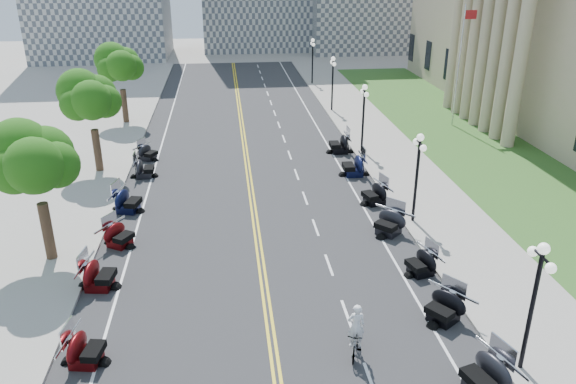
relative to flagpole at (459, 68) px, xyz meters
name	(u,v)px	position (x,y,z in m)	size (l,w,h in m)	color
ground	(262,269)	(-18.00, -22.00, -5.00)	(160.00, 160.00, 0.00)	gray
road	(251,188)	(-18.00, -12.00, -5.00)	(16.00, 90.00, 0.01)	#333335
centerline_yellow_a	(249,188)	(-18.12, -12.00, -4.99)	(0.12, 90.00, 0.00)	yellow
centerline_yellow_b	(252,188)	(-17.88, -12.00, -4.99)	(0.12, 90.00, 0.00)	yellow
edge_line_north	(350,183)	(-11.60, -12.00, -4.99)	(0.12, 90.00, 0.00)	white
edge_line_south	(148,192)	(-24.40, -12.00, -4.99)	(0.12, 90.00, 0.00)	white
lane_dash_4	(371,382)	(-14.80, -30.00, -4.99)	(0.12, 2.00, 0.00)	white
lane_dash_5	(347,314)	(-14.80, -26.00, -4.99)	(0.12, 2.00, 0.00)	white
lane_dash_6	(329,265)	(-14.80, -22.00, -4.99)	(0.12, 2.00, 0.00)	white
lane_dash_7	(316,227)	(-14.80, -18.00, -4.99)	(0.12, 2.00, 0.00)	white
lane_dash_8	(305,198)	(-14.80, -14.00, -4.99)	(0.12, 2.00, 0.00)	white
lane_dash_9	(297,174)	(-14.80, -10.00, -4.99)	(0.12, 2.00, 0.00)	white
lane_dash_10	(290,155)	(-14.80, -6.00, -4.99)	(0.12, 2.00, 0.00)	white
lane_dash_11	(284,139)	(-14.80, -2.00, -4.99)	(0.12, 2.00, 0.00)	white
lane_dash_12	(279,125)	(-14.80, 2.00, -4.99)	(0.12, 2.00, 0.00)	white
lane_dash_13	(275,113)	(-14.80, 6.00, -4.99)	(0.12, 2.00, 0.00)	white
lane_dash_14	(271,103)	(-14.80, 10.00, -4.99)	(0.12, 2.00, 0.00)	white
lane_dash_15	(268,94)	(-14.80, 14.00, -4.99)	(0.12, 2.00, 0.00)	white
lane_dash_16	(265,86)	(-14.80, 18.00, -4.99)	(0.12, 2.00, 0.00)	white
lane_dash_17	(262,78)	(-14.80, 22.00, -4.99)	(0.12, 2.00, 0.00)	white
lane_dash_18	(260,72)	(-14.80, 26.00, -4.99)	(0.12, 2.00, 0.00)	white
lane_dash_19	(258,66)	(-14.80, 30.00, -4.99)	(0.12, 2.00, 0.00)	white
sidewalk_north	(411,180)	(-7.50, -12.00, -4.92)	(5.00, 90.00, 0.15)	#9E9991
sidewalk_south	(79,194)	(-28.50, -12.00, -4.92)	(5.00, 90.00, 0.15)	#9E9991
lawn	(465,140)	(-0.50, -4.00, -4.95)	(9.00, 60.00, 0.10)	#356023
street_lamp_1	(532,309)	(-9.40, -30.00, -2.40)	(0.50, 1.20, 4.90)	black
street_lamp_2	(416,179)	(-9.40, -18.00, -2.40)	(0.50, 1.20, 4.90)	black
street_lamp_3	(363,119)	(-9.40, -6.00, -2.40)	(0.50, 1.20, 4.90)	black
street_lamp_4	(332,84)	(-9.40, 6.00, -2.40)	(0.50, 1.20, 4.90)	black
street_lamp_5	(312,61)	(-9.40, 18.00, -2.40)	(0.50, 1.20, 4.90)	black
flagpole	(459,68)	(0.00, 0.00, 0.00)	(1.10, 0.20, 10.00)	silver
tree_2	(36,168)	(-28.00, -20.00, -0.25)	(4.80, 4.80, 9.20)	#235619
tree_3	(91,103)	(-28.00, -8.00, -0.25)	(4.80, 4.80, 9.20)	#235619
tree_4	(120,69)	(-28.00, 4.00, -0.25)	(4.80, 4.80, 9.20)	#235619
motorcycle_n_3	(486,373)	(-11.11, -30.81, -4.26)	(2.11, 2.11, 1.47)	black
motorcycle_n_4	(444,306)	(-11.04, -26.85, -4.30)	(1.99, 1.99, 1.39)	black
motorcycle_n_5	(421,262)	(-10.76, -23.26, -4.36)	(1.84, 1.84, 1.29)	black
motorcycle_n_6	(389,221)	(-11.10, -19.16, -4.28)	(2.06, 2.06, 1.44)	black
motorcycle_n_7	(375,193)	(-10.84, -15.25, -4.30)	(2.00, 2.00, 1.40)	black
motorcycle_n_8	(354,164)	(-11.04, -10.55, -4.22)	(2.22, 2.22, 1.55)	black
motorcycle_n_9	(340,143)	(-11.06, -5.86, -4.23)	(2.21, 2.21, 1.55)	black
motorcycle_s_4	(85,348)	(-24.75, -27.85, -4.33)	(1.92, 1.92, 1.34)	#590A0C
motorcycle_s_5	(98,273)	(-25.24, -22.77, -4.28)	(2.07, 2.07, 1.45)	#590A0C
motorcycle_s_6	(119,234)	(-24.98, -18.88, -4.33)	(1.91, 1.91, 1.34)	#590A0C
motorcycle_s_7	(127,200)	(-25.16, -14.72, -4.26)	(2.11, 2.11, 1.48)	black
motorcycle_s_8	(144,167)	(-24.87, -9.29, -4.31)	(1.96, 1.96, 1.37)	black
motorcycle_s_9	(148,152)	(-25.03, -5.84, -4.38)	(1.76, 1.76, 1.23)	black
bicycle	(355,342)	(-15.03, -28.46, -4.45)	(0.52, 1.83, 1.10)	#A51414
cyclist_rider	(357,308)	(-15.03, -28.46, -3.00)	(0.65, 0.43, 1.79)	silver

